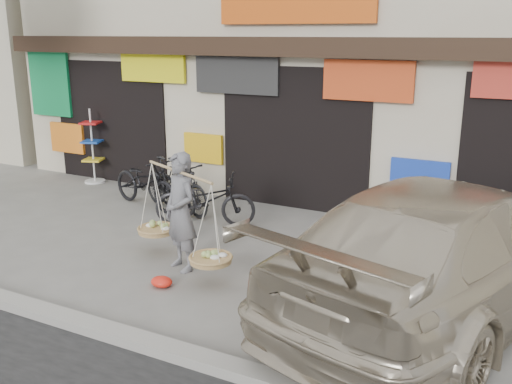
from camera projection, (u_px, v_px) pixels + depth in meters
The scene contains 11 objects.
ground at pixel (194, 270), 8.20m from camera, with size 70.00×70.00×0.00m, color slate.
kerb at pixel (97, 328), 6.48m from camera, with size 70.00×0.25×0.12m, color gray.
shophouse_block at pixel (348, 26), 12.76m from camera, with size 14.00×6.32×7.00m.
street_vendor at pixel (181, 216), 8.05m from camera, with size 1.92×1.18×1.72m.
bike_0 at pixel (146, 182), 11.06m from camera, with size 0.65×1.88×0.99m, color black.
bike_1 at pixel (181, 186), 10.73m from camera, with size 0.48×1.69×1.02m, color black.
bike_2 at pixel (205, 200), 9.98m from camera, with size 0.62×1.77×0.93m, color black.
bike_3 at pixel (170, 185), 10.84m from camera, with size 0.48×1.69×1.02m, color black.
suv at pixel (448, 247), 6.84m from camera, with size 3.72×6.05×1.64m.
display_rack at pixel (93, 153), 12.85m from camera, with size 0.51×0.51×1.68m.
red_bag at pixel (162, 282), 7.66m from camera, with size 0.31×0.25×0.14m, color red.
Camera 1 is at (4.29, -6.33, 3.30)m, focal length 40.00 mm.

